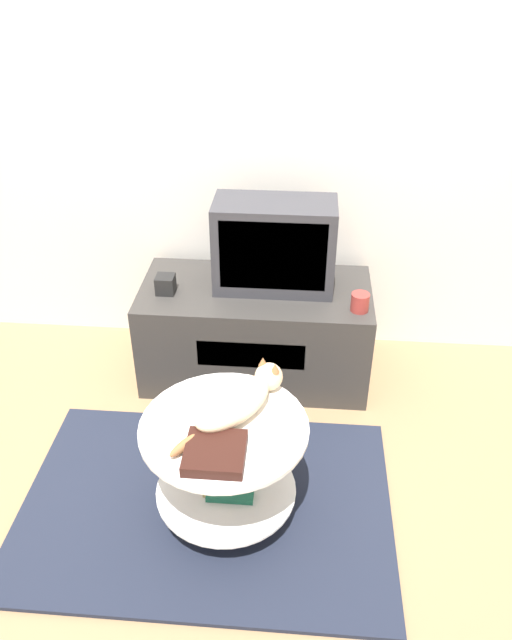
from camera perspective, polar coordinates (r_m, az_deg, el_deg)
name	(u,v)px	position (r m, az deg, el deg)	size (l,w,h in m)	color
ground_plane	(207,506)	(2.75, -4.52, -16.56)	(12.00, 12.00, 0.00)	#93704C
wall_back	(235,109)	(3.18, -1.90, 18.74)	(8.00, 0.05, 2.60)	silver
rug	(207,504)	(2.74, -4.53, -16.43)	(1.54, 1.06, 0.02)	#1E2333
tv_stand	(256,331)	(3.26, -0.04, -1.02)	(1.16, 0.57, 0.52)	#33302D
tv	(274,246)	(3.04, 1.69, 6.82)	(0.59, 0.29, 0.45)	#333338
speaker	(166,284)	(3.10, -8.27, 3.25)	(0.09, 0.09, 0.09)	black
mug	(360,302)	(2.97, 9.49, 1.62)	(0.09, 0.09, 0.09)	#99332D
coffee_table	(225,458)	(2.49, -2.83, -12.52)	(0.64, 0.64, 0.46)	#B2B2B7
dvd_box	(215,453)	(2.24, -3.76, -12.02)	(0.21, 0.21, 0.04)	black
cat	(237,400)	(2.39, -1.71, -7.28)	(0.39, 0.50, 0.14)	beige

